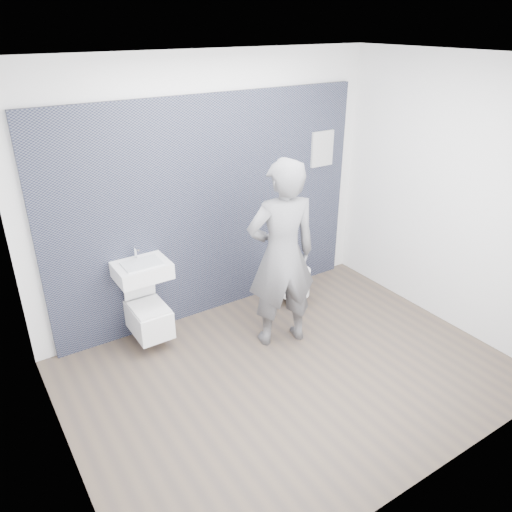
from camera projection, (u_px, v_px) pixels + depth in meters
ground at (290, 373)px, 4.75m from camera, size 4.00×4.00×0.00m
room_shell at (297, 200)px, 3.99m from camera, size 4.00×4.00×4.00m
tile_wall at (216, 306)px, 5.86m from camera, size 3.60×0.06×2.40m
washbasin at (142, 270)px, 4.88m from camera, size 0.52×0.39×0.39m
toilet_square at (149, 317)px, 5.07m from camera, size 0.35×0.50×0.68m
toilet_rounded at (289, 278)px, 5.89m from camera, size 0.35×0.60×0.32m
info_placard at (315, 276)px, 6.54m from camera, size 0.31×0.03×0.41m
visitor at (282, 255)px, 4.85m from camera, size 0.80×0.62×1.94m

